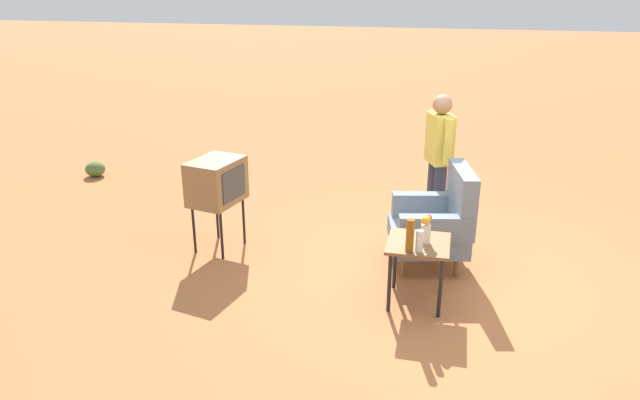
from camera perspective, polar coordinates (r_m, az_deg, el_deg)
The scene contains 9 objects.
ground_plane at distance 6.19m, azimuth 11.48°, elevation -7.26°, with size 60.00×60.00×0.00m, color #B76B3D.
armchair at distance 6.24m, azimuth 11.28°, elevation -1.97°, with size 0.91×0.92×1.06m.
side_table at distance 5.48m, azimuth 9.40°, elevation -4.86°, with size 0.56×0.56×0.61m.
tv_on_stand at distance 6.49m, azimuth -9.91°, elevation 1.72°, with size 0.68×0.56×1.03m.
person_standing at distance 6.92m, azimuth 11.33°, elevation 4.19°, with size 0.53×0.35×1.64m.
bottle_tall_amber at distance 5.19m, azimuth 8.64°, elevation -3.41°, with size 0.07×0.07×0.30m, color brown.
bottle_short_clear at distance 5.22m, azimuth 9.53°, elevation -3.92°, with size 0.06×0.06×0.20m, color silver.
flower_vase at distance 5.38m, azimuth 10.15°, elevation -2.63°, with size 0.15×0.10×0.27m.
shrub_near at distance 9.63m, azimuth -20.79°, elevation 2.80°, with size 0.29×0.29×0.22m, color #516B38.
Camera 1 is at (5.48, 0.01, 2.88)m, focal length 33.30 mm.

